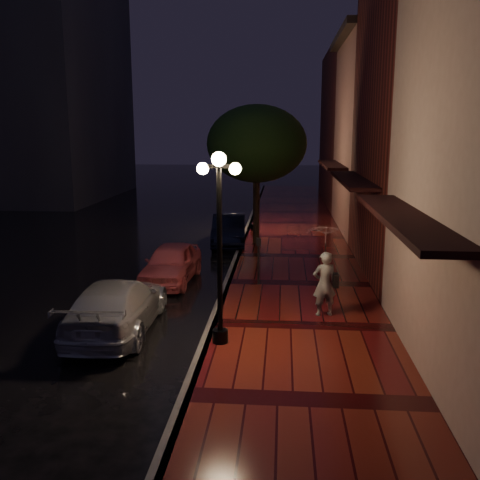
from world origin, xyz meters
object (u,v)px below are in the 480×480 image
at_px(streetlamp_near, 219,237).
at_px(street_tree, 257,146).
at_px(silver_car, 117,306).
at_px(navy_car, 229,230).
at_px(streetlamp_far, 254,179).
at_px(parking_meter, 259,256).
at_px(pink_car, 171,263).
at_px(woman_with_umbrella, 325,257).

relative_size(streetlamp_near, street_tree, 0.74).
bearing_deg(silver_car, navy_car, -101.00).
bearing_deg(streetlamp_far, parking_meter, -85.99).
xyz_separation_m(streetlamp_near, pink_car, (-2.24, 5.30, -1.97)).
distance_m(streetlamp_near, pink_car, 6.08).
xyz_separation_m(silver_car, woman_with_umbrella, (5.16, 1.16, 1.07)).
xyz_separation_m(pink_car, navy_car, (1.29, 6.01, 0.02)).
height_order(streetlamp_near, silver_car, streetlamp_near).
height_order(pink_car, woman_with_umbrella, woman_with_umbrella).
bearing_deg(street_tree, parking_meter, -86.43).
height_order(pink_car, parking_meter, parking_meter).
xyz_separation_m(navy_car, silver_car, (-1.72, -10.44, 0.00)).
relative_size(streetlamp_far, woman_with_umbrella, 1.81).
distance_m(street_tree, parking_meter, 7.04).
xyz_separation_m(streetlamp_far, silver_car, (-2.67, -13.13, -1.94)).
relative_size(streetlamp_near, navy_car, 1.08).
bearing_deg(parking_meter, streetlamp_near, -94.87).
distance_m(streetlamp_near, streetlamp_far, 14.00).
bearing_deg(pink_car, navy_car, 80.66).
bearing_deg(woman_with_umbrella, streetlamp_far, -93.17).
xyz_separation_m(pink_car, woman_with_umbrella, (4.72, -3.26, 1.09)).
distance_m(street_tree, silver_car, 11.13).
relative_size(silver_car, woman_with_umbrella, 1.90).
distance_m(streetlamp_far, navy_car, 3.45).
relative_size(streetlamp_far, silver_car, 0.95).
bearing_deg(parking_meter, navy_car, 106.61).
bearing_deg(navy_car, streetlamp_near, -89.43).
bearing_deg(woman_with_umbrella, streetlamp_near, 24.38).
bearing_deg(pink_car, street_tree, 69.06).
height_order(streetlamp_near, navy_car, streetlamp_near).
bearing_deg(streetlamp_near, parking_meter, 82.17).
relative_size(silver_car, parking_meter, 3.04).
xyz_separation_m(streetlamp_near, silver_car, (-2.67, 0.87, -1.94)).
xyz_separation_m(streetlamp_near, navy_car, (-0.95, 11.31, -1.94)).
height_order(streetlamp_near, parking_meter, streetlamp_near).
height_order(silver_car, woman_with_umbrella, woman_with_umbrella).
bearing_deg(streetlamp_far, street_tree, -85.09).
bearing_deg(street_tree, navy_car, 165.10).
distance_m(streetlamp_far, silver_car, 13.54).
relative_size(streetlamp_near, streetlamp_far, 1.00).
height_order(navy_car, woman_with_umbrella, woman_with_umbrella).
bearing_deg(pink_car, woman_with_umbrella, -31.91).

